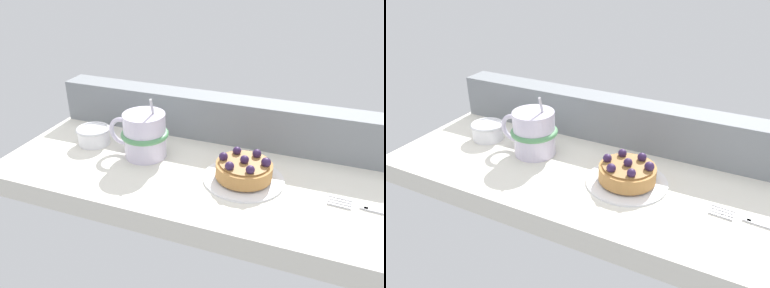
% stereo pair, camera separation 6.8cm
% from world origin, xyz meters
% --- Properties ---
extents(ground_plane, '(0.79, 0.32, 0.04)m').
position_xyz_m(ground_plane, '(0.00, 0.00, -0.02)').
color(ground_plane, silver).
extents(window_rail_back, '(0.77, 0.06, 0.09)m').
position_xyz_m(window_rail_back, '(0.00, 0.13, 0.04)').
color(window_rail_back, gray).
rests_on(window_rail_back, ground_plane).
extents(dessert_plate, '(0.14, 0.14, 0.01)m').
position_xyz_m(dessert_plate, '(0.05, -0.01, 0.00)').
color(dessert_plate, white).
rests_on(dessert_plate, ground_plane).
extents(raspberry_tart, '(0.10, 0.10, 0.04)m').
position_xyz_m(raspberry_tart, '(0.05, -0.01, 0.02)').
color(raspberry_tart, '#B77F42').
rests_on(raspberry_tart, dessert_plate).
extents(coffee_mug, '(0.12, 0.09, 0.12)m').
position_xyz_m(coffee_mug, '(-0.15, 0.01, 0.04)').
color(coffee_mug, silver).
rests_on(coffee_mug, ground_plane).
extents(sugar_bowl, '(0.07, 0.07, 0.03)m').
position_xyz_m(sugar_bowl, '(-0.27, 0.01, 0.02)').
color(sugar_bowl, white).
rests_on(sugar_bowl, ground_plane).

